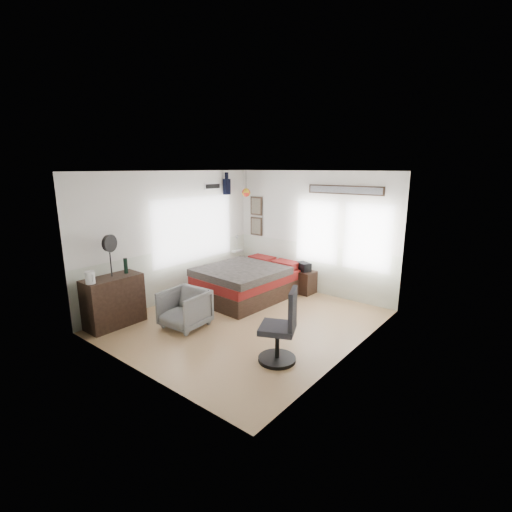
% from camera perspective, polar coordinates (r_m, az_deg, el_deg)
% --- Properties ---
extents(ground_plane, '(4.00, 4.50, 0.01)m').
position_cam_1_polar(ground_plane, '(6.94, -1.45, -10.05)').
color(ground_plane, tan).
extents(room_shell, '(4.02, 4.52, 2.71)m').
position_cam_1_polar(room_shell, '(6.66, -1.00, 3.51)').
color(room_shell, white).
rests_on(room_shell, ground_plane).
extents(wall_decor, '(3.55, 1.32, 1.44)m').
position_cam_1_polar(wall_decor, '(8.60, 1.32, 9.04)').
color(wall_decor, '#352619').
rests_on(wall_decor, room_shell).
extents(bed, '(1.66, 2.24, 0.69)m').
position_cam_1_polar(bed, '(8.08, -1.25, -3.98)').
color(bed, black).
rests_on(bed, ground_plane).
extents(dresser, '(0.48, 1.00, 0.90)m').
position_cam_1_polar(dresser, '(7.09, -21.05, -6.51)').
color(dresser, black).
rests_on(dresser, ground_plane).
extents(armchair, '(0.78, 0.80, 0.67)m').
position_cam_1_polar(armchair, '(6.71, -10.91, -7.96)').
color(armchair, slate).
rests_on(armchair, ground_plane).
extents(nightstand, '(0.53, 0.43, 0.51)m').
position_cam_1_polar(nightstand, '(8.45, 7.26, -3.93)').
color(nightstand, black).
rests_on(nightstand, ground_plane).
extents(task_chair, '(0.65, 0.65, 1.11)m').
position_cam_1_polar(task_chair, '(5.44, 3.96, -11.68)').
color(task_chair, black).
rests_on(task_chair, ground_plane).
extents(kettle, '(0.18, 0.16, 0.21)m').
position_cam_1_polar(kettle, '(6.67, -24.16, -3.04)').
color(kettle, silver).
rests_on(kettle, dresser).
extents(bottle, '(0.07, 0.07, 0.28)m').
position_cam_1_polar(bottle, '(7.07, -19.42, -1.43)').
color(bottle, black).
rests_on(bottle, dresser).
extents(stand_fan, '(0.17, 0.30, 0.75)m').
position_cam_1_polar(stand_fan, '(6.84, -21.64, 1.72)').
color(stand_fan, black).
rests_on(stand_fan, dresser).
extents(black_bag, '(0.38, 0.31, 0.19)m').
position_cam_1_polar(black_bag, '(8.35, 7.33, -1.65)').
color(black_bag, black).
rests_on(black_bag, nightstand).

